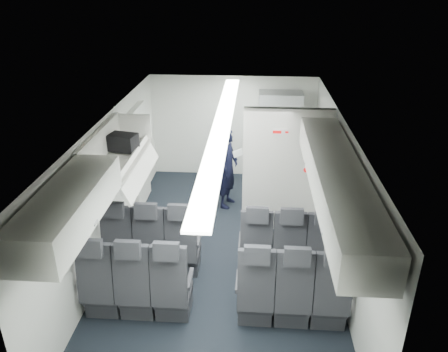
# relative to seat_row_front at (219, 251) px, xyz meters

# --- Properties ---
(cabin_shell) EXTENTS (3.41, 6.01, 2.16)m
(cabin_shell) POSITION_rel_seat_row_front_xyz_m (0.00, 0.53, 0.72)
(cabin_shell) COLOR black
(cabin_shell) RESTS_ON ground
(seat_row_front) EXTENTS (3.33, 0.56, 1.24)m
(seat_row_front) POSITION_rel_seat_row_front_xyz_m (0.00, 0.00, 0.00)
(seat_row_front) COLOR #232326
(seat_row_front) RESTS_ON cabin_shell
(seat_row_mid) EXTENTS (3.33, 0.56, 1.24)m
(seat_row_mid) POSITION_rel_seat_row_front_xyz_m (0.00, -0.90, 0.00)
(seat_row_mid) COLOR #232326
(seat_row_mid) RESTS_ON cabin_shell
(overhead_bin_left_rear) EXTENTS (0.53, 1.80, 0.40)m
(overhead_bin_left_rear) POSITION_rel_seat_row_front_xyz_m (-1.40, -1.47, 1.46)
(overhead_bin_left_rear) COLOR white
(overhead_bin_left_rear) RESTS_ON cabin_shell
(overhead_bin_left_front_open) EXTENTS (0.64, 1.70, 0.72)m
(overhead_bin_left_front_open) POSITION_rel_seat_row_front_xyz_m (-1.44, 0.28, 1.33)
(overhead_bin_left_front_open) COLOR #9E9E93
(overhead_bin_left_front_open) RESTS_ON cabin_shell
(overhead_bin_right_rear) EXTENTS (0.53, 1.80, 0.40)m
(overhead_bin_right_rear) POSITION_rel_seat_row_front_xyz_m (1.40, -1.47, 1.46)
(overhead_bin_right_rear) COLOR white
(overhead_bin_right_rear) RESTS_ON cabin_shell
(overhead_bin_right_front) EXTENTS (0.53, 1.70, 0.40)m
(overhead_bin_right_front) POSITION_rel_seat_row_front_xyz_m (1.40, 0.28, 1.46)
(overhead_bin_right_front) COLOR white
(overhead_bin_right_front) RESTS_ON cabin_shell
(bulkhead_partition) EXTENTS (1.40, 0.15, 2.13)m
(bulkhead_partition) POSITION_rel_seat_row_front_xyz_m (0.98, 1.33, 0.67)
(bulkhead_partition) COLOR silver
(bulkhead_partition) RESTS_ON cabin_shell
(galley_unit) EXTENTS (0.85, 0.52, 1.90)m
(galley_unit) POSITION_rel_seat_row_front_xyz_m (0.95, 3.25, 0.55)
(galley_unit) COLOR #939399
(galley_unit) RESTS_ON cabin_shell
(boarding_door) EXTENTS (0.12, 1.27, 1.86)m
(boarding_door) POSITION_rel_seat_row_front_xyz_m (-1.64, 2.09, 0.55)
(boarding_door) COLOR silver
(boarding_door) RESTS_ON cabin_shell
(flight_attendant) EXTENTS (0.50, 0.63, 1.53)m
(flight_attendant) POSITION_rel_seat_row_front_xyz_m (-0.02, 2.12, 0.36)
(flight_attendant) COLOR black
(flight_attendant) RESTS_ON ground
(carry_on_bag) EXTENTS (0.43, 0.34, 0.23)m
(carry_on_bag) POSITION_rel_seat_row_front_xyz_m (-1.42, 0.55, 1.41)
(carry_on_bag) COLOR black
(carry_on_bag) RESTS_ON overhead_bin_left_front_open
(papers) EXTENTS (0.18, 0.07, 0.12)m
(papers) POSITION_rel_seat_row_front_xyz_m (0.17, 2.07, 0.67)
(papers) COLOR white
(papers) RESTS_ON flight_attendant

